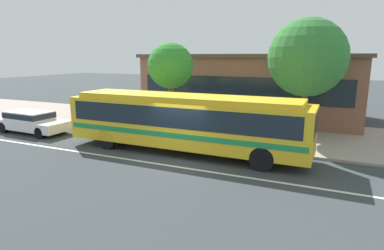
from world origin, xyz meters
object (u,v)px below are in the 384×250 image
transit_bus (184,119)px  pedestrian_standing_by_tree (165,117)px  street_tree_near_stop (171,67)px  pedestrian_walking_along_curb (137,113)px  bus_stop_sign (285,120)px  pedestrian_waiting_near_sign (155,116)px  street_tree_mid_block (307,58)px  sedan_behind_bus (31,121)px

transit_bus → pedestrian_standing_by_tree: (-2.45, 2.55, -0.50)m
transit_bus → street_tree_near_stop: size_ratio=2.25×
pedestrian_walking_along_curb → bus_stop_sign: size_ratio=0.72×
pedestrian_waiting_near_sign → street_tree_mid_block: (8.08, 2.16, 3.38)m
sedan_behind_bus → street_tree_near_stop: size_ratio=0.93×
transit_bus → pedestrian_waiting_near_sign: 4.16m
pedestrian_walking_along_curb → bus_stop_sign: 9.22m
sedan_behind_bus → street_tree_mid_block: (15.14, 4.85, 3.74)m
sedan_behind_bus → street_tree_near_stop: bearing=24.0°
transit_bus → bus_stop_sign: 4.72m
transit_bus → bus_stop_sign: bearing=22.7°
bus_stop_sign → street_tree_near_stop: size_ratio=0.44×
pedestrian_walking_along_curb → sedan_behind_bus: bearing=-150.2°
transit_bus → street_tree_near_stop: (-2.50, 3.40, 2.34)m
transit_bus → pedestrian_waiting_near_sign: bearing=140.2°
street_tree_near_stop → pedestrian_standing_by_tree: bearing=-86.9°
transit_bus → street_tree_mid_block: 7.44m
pedestrian_standing_by_tree → street_tree_near_stop: size_ratio=0.32×
pedestrian_waiting_near_sign → street_tree_mid_block: size_ratio=0.26×
pedestrian_walking_along_curb → street_tree_near_stop: size_ratio=0.32×
transit_bus → sedan_behind_bus: transit_bus is taller
transit_bus → bus_stop_sign: size_ratio=5.11×
transit_bus → pedestrian_standing_by_tree: bearing=133.8°
street_tree_near_stop → street_tree_mid_block: 7.55m
bus_stop_sign → street_tree_mid_block: bearing=79.5°
sedan_behind_bus → pedestrian_standing_by_tree: pedestrian_standing_by_tree is taller
pedestrian_waiting_near_sign → street_tree_near_stop: size_ratio=0.31×
sedan_behind_bus → pedestrian_waiting_near_sign: pedestrian_waiting_near_sign is taller
pedestrian_standing_by_tree → bus_stop_sign: size_ratio=0.74×
sedan_behind_bus → pedestrian_walking_along_curb: bearing=29.8°
sedan_behind_bus → pedestrian_walking_along_curb: pedestrian_walking_along_curb is taller
sedan_behind_bus → pedestrian_walking_along_curb: (5.47, 3.13, 0.36)m
sedan_behind_bus → pedestrian_standing_by_tree: size_ratio=2.88×
pedestrian_walking_along_curb → transit_bus: bearing=-33.0°
street_tree_near_stop → street_tree_mid_block: street_tree_mid_block is taller
pedestrian_walking_along_curb → pedestrian_standing_by_tree: 2.37m
sedan_behind_bus → bus_stop_sign: (14.59, 1.87, 0.87)m
street_tree_mid_block → pedestrian_waiting_near_sign: bearing=-165.0°
pedestrian_waiting_near_sign → sedan_behind_bus: bearing=-159.2°
pedestrian_waiting_near_sign → transit_bus: bearing=-39.8°
pedestrian_standing_by_tree → bus_stop_sign: bearing=-6.1°
street_tree_near_stop → bus_stop_sign: bearing=-13.0°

